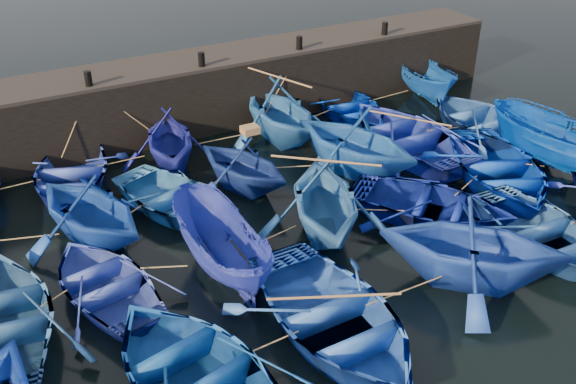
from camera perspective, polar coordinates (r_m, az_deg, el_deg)
ground at (r=17.14m, az=5.18°, el=-6.79°), size 120.00×120.00×0.00m
quay_wall at (r=24.78m, az=-8.23°, el=8.63°), size 26.00×2.50×2.50m
quay_top at (r=24.33m, az=-8.46°, el=11.49°), size 26.00×2.50×0.12m
bollard_1 at (r=22.41m, az=-17.33°, el=9.61°), size 0.24×0.24×0.50m
bollard_2 at (r=23.44m, az=-7.70°, el=11.61°), size 0.24×0.24×0.50m
bollard_3 at (r=25.07m, az=1.01°, el=13.12°), size 0.24×0.24×0.50m
bollard_4 at (r=27.19m, az=8.60°, el=14.19°), size 0.24×0.24×0.50m
boat_1 at (r=21.52m, az=-18.82°, el=1.51°), size 4.88×5.73×1.01m
boat_2 at (r=21.94m, az=-10.54°, el=4.74°), size 4.17×4.54×2.01m
boat_3 at (r=23.24m, az=-0.78°, el=7.31°), size 3.97×4.60×2.40m
boat_4 at (r=25.48m, az=5.58°, el=7.52°), size 3.56×4.75×0.94m
boat_5 at (r=27.66m, az=12.14°, el=9.66°), size 2.63×4.53×1.65m
boat_7 at (r=18.28m, az=-17.25°, el=-1.37°), size 4.95×5.28×2.23m
boat_8 at (r=19.46m, az=-10.09°, el=-0.54°), size 4.63×5.37×0.94m
boat_9 at (r=20.10m, az=-4.06°, el=2.57°), size 4.22×4.52×1.93m
boat_10 at (r=21.05m, az=5.98°, el=4.66°), size 5.42×5.81×2.47m
boat_11 at (r=23.14m, az=10.57°, el=5.04°), size 4.22×5.86×1.21m
boat_12 at (r=25.02m, az=17.14°, el=6.07°), size 4.13×5.63×1.14m
boat_14 at (r=16.52m, az=-15.94°, el=-7.76°), size 3.75×4.69×0.87m
boat_15 at (r=16.51m, az=-6.11°, el=-4.81°), size 1.76×4.44×1.70m
boat_16 at (r=17.81m, az=3.26°, el=-0.60°), size 5.26×5.57×2.32m
boat_17 at (r=19.25m, az=12.61°, el=-1.09°), size 5.70×5.93×1.00m
boat_18 at (r=21.62m, az=18.17°, el=1.97°), size 5.69×6.57×1.14m
boat_19 at (r=22.79m, az=23.53°, el=3.69°), size 3.88×5.70×2.06m
boat_21 at (r=13.66m, az=-8.10°, el=-15.68°), size 4.88×6.02×1.10m
boat_22 at (r=14.77m, az=4.03°, el=-11.04°), size 4.05×5.59×1.14m
boat_23 at (r=16.50m, az=16.15°, el=-4.46°), size 6.12×6.09×2.44m
boat_24 at (r=18.87m, az=22.11°, el=-3.48°), size 3.66×5.01×1.01m
wooden_crate at (r=19.73m, az=-3.38°, el=5.54°), size 0.52×0.42×0.23m
mooring_ropes at (r=20.43m, az=-2.26°, el=2.86°), size 18.05×11.62×2.10m
loose_oars at (r=19.12m, az=4.47°, el=3.84°), size 9.65×11.79×1.32m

